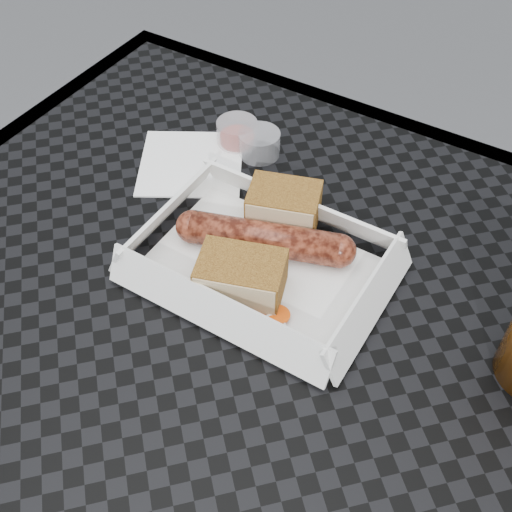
{
  "coord_description": "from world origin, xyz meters",
  "views": [
    {
      "loc": [
        0.22,
        -0.29,
        1.24
      ],
      "look_at": [
        0.0,
        0.07,
        0.78
      ],
      "focal_mm": 45.0,
      "sensor_mm": 36.0,
      "label": 1
    }
  ],
  "objects": [
    {
      "name": "patio_table",
      "position": [
        0.0,
        0.0,
        0.67
      ],
      "size": [
        0.8,
        0.8,
        0.74
      ],
      "color": "black",
      "rests_on": "ground"
    },
    {
      "name": "food_tray",
      "position": [
        0.0,
        0.08,
        0.75
      ],
      "size": [
        0.22,
        0.15,
        0.0
      ],
      "primitive_type": "cube",
      "color": "white",
      "rests_on": "patio_table"
    },
    {
      "name": "bratwurst",
      "position": [
        -0.01,
        0.1,
        0.77
      ],
      "size": [
        0.18,
        0.08,
        0.04
      ],
      "rotation": [
        0.0,
        0.0,
        0.32
      ],
      "color": "maroon",
      "rests_on": "food_tray"
    },
    {
      "name": "bread_near",
      "position": [
        -0.01,
        0.15,
        0.77
      ],
      "size": [
        0.09,
        0.07,
        0.05
      ],
      "primitive_type": "cube",
      "rotation": [
        0.0,
        0.0,
        0.32
      ],
      "color": "brown",
      "rests_on": "food_tray"
    },
    {
      "name": "bread_far",
      "position": [
        0.0,
        0.04,
        0.77
      ],
      "size": [
        0.1,
        0.08,
        0.04
      ],
      "primitive_type": "cube",
      "rotation": [
        0.0,
        0.0,
        0.32
      ],
      "color": "brown",
      "rests_on": "food_tray"
    },
    {
      "name": "veg_garnish",
      "position": [
        0.05,
        0.03,
        0.75
      ],
      "size": [
        0.03,
        0.03,
        0.0
      ],
      "color": "#F7520A",
      "rests_on": "food_tray"
    },
    {
      "name": "napkin",
      "position": [
        -0.15,
        0.18,
        0.75
      ],
      "size": [
        0.16,
        0.16,
        0.0
      ],
      "primitive_type": "cube",
      "rotation": [
        0.0,
        0.0,
        0.52
      ],
      "color": "white",
      "rests_on": "patio_table"
    },
    {
      "name": "condiment_cup_sauce",
      "position": [
        -0.13,
        0.24,
        0.76
      ],
      "size": [
        0.05,
        0.05,
        0.03
      ],
      "primitive_type": "cylinder",
      "color": "maroon",
      "rests_on": "patio_table"
    },
    {
      "name": "condiment_cup_empty",
      "position": [
        -0.1,
        0.24,
        0.76
      ],
      "size": [
        0.05,
        0.05,
        0.03
      ],
      "primitive_type": "cylinder",
      "color": "silver",
      "rests_on": "patio_table"
    }
  ]
}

